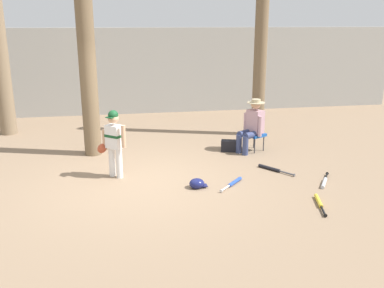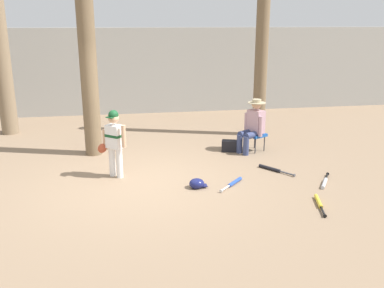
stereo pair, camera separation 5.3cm
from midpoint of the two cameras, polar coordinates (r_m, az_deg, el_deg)
name	(u,v)px [view 2 (the right image)]	position (r m, az deg, el deg)	size (l,w,h in m)	color
ground_plane	(139,183)	(7.91, -6.89, -5.29)	(60.00, 60.00, 0.00)	#897056
concrete_back_wall	(128,71)	(13.79, -8.54, 9.65)	(18.00, 0.36, 2.68)	#9E9E99
tree_near_player	(87,40)	(9.38, -13.81, 13.42)	(0.56, 0.56, 5.57)	brown
tree_behind_spectator	(262,30)	(10.95, 9.60, 14.81)	(0.49, 0.49, 5.81)	brown
young_ballplayer	(114,139)	(8.09, -10.28, 0.62)	(0.58, 0.43, 1.31)	white
folding_stool	(255,135)	(9.80, 8.66, 1.15)	(0.54, 0.54, 0.41)	#194C9E
seated_spectator	(253,124)	(9.66, 8.33, 2.64)	(0.66, 0.56, 1.20)	navy
handbag_beside_stool	(229,146)	(9.75, 5.19, -0.24)	(0.34, 0.18, 0.26)	black
bat_yellow_trainer	(319,203)	(7.28, 16.91, -7.58)	(0.27, 0.78, 0.07)	yellow
bat_black_composite	(272,169)	(8.65, 10.91, -3.33)	(0.53, 0.71, 0.07)	black
bat_blue_youth	(233,183)	(7.83, 5.77, -5.23)	(0.55, 0.59, 0.07)	#2347AD
bat_aluminum_silver	(325,182)	(8.20, 17.58, -4.92)	(0.48, 0.69, 0.07)	#B7BCC6
batting_helmet_navy	(197,184)	(7.63, 0.86, -5.34)	(0.32, 0.25, 0.19)	navy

